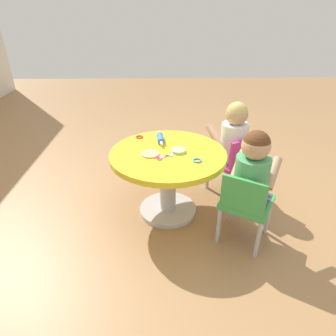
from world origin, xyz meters
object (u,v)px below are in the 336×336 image
object	(u,v)px
seated_child_left	(252,170)
craft_scissors	(162,157)
child_chair_left	(245,204)
seated_child_right	(234,134)
craft_table	(168,169)
rolling_pin	(160,138)
child_chair_right	(234,162)

from	to	relation	value
seated_child_left	craft_scissors	distance (m)	0.59
child_chair_left	seated_child_right	world-z (taller)	seated_child_right
craft_table	rolling_pin	distance (m)	0.25
craft_table	seated_child_right	bearing A→B (deg)	-62.87
craft_table	seated_child_right	world-z (taller)	seated_child_right
craft_scissors	child_chair_right	bearing A→B (deg)	-61.72
seated_child_right	seated_child_left	bearing A→B (deg)	178.06
seated_child_left	child_chair_right	xyz separation A→B (m)	(0.54, -0.04, -0.23)
child_chair_left	seated_child_right	xyz separation A→B (m)	(0.61, -0.04, 0.23)
child_chair_left	rolling_pin	size ratio (longest dim) A/B	2.32
rolling_pin	craft_scissors	distance (m)	0.27
seated_child_left	craft_scissors	size ratio (longest dim) A/B	3.58
craft_table	child_chair_right	xyz separation A→B (m)	(0.23, -0.54, -0.07)
child_chair_right	craft_table	bearing A→B (deg)	113.27
child_chair_left	craft_scissors	distance (m)	0.62
craft_scissors	craft_table	bearing A→B (deg)	-27.34
child_chair_left	seated_child_left	size ratio (longest dim) A/B	1.05
craft_table	rolling_pin	bearing A→B (deg)	15.58
child_chair_left	craft_scissors	size ratio (longest dim) A/B	3.76
craft_table	seated_child_left	world-z (taller)	seated_child_left
craft_table	child_chair_right	world-z (taller)	child_chair_right
child_chair_left	craft_scissors	bearing A→B (deg)	64.02
child_chair_left	seated_child_left	world-z (taller)	seated_child_left
rolling_pin	craft_scissors	world-z (taller)	rolling_pin
child_chair_right	rolling_pin	bearing A→B (deg)	94.35
child_chair_right	rolling_pin	xyz separation A→B (m)	(-0.05, 0.60, 0.23)
craft_table	seated_child_right	size ratio (longest dim) A/B	1.61
craft_table	seated_child_right	xyz separation A→B (m)	(0.27, -0.53, 0.15)
seated_child_right	craft_scissors	distance (m)	0.67
child_chair_left	rolling_pin	bearing A→B (deg)	45.61
seated_child_left	rolling_pin	size ratio (longest dim) A/B	2.21
seated_child_right	craft_scissors	size ratio (longest dim) A/B	3.58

